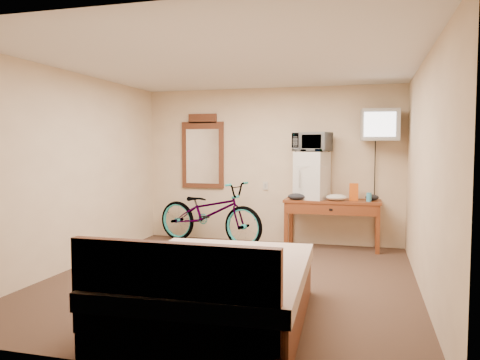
{
  "coord_description": "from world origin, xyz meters",
  "views": [
    {
      "loc": [
        1.53,
        -5.16,
        1.55
      ],
      "look_at": [
        -0.01,
        0.47,
        1.14
      ],
      "focal_mm": 35.0,
      "sensor_mm": 36.0,
      "label": 1
    }
  ],
  "objects": [
    {
      "name": "blue_cup",
      "position": [
        1.55,
        1.93,
        0.82
      ],
      "size": [
        0.07,
        0.07,
        0.13
      ],
      "primitive_type": "cylinder",
      "color": "#3A9BC5",
      "rests_on": "desk"
    },
    {
      "name": "crt_television",
      "position": [
        1.68,
        2.02,
        1.87
      ],
      "size": [
        0.56,
        0.62,
        0.46
      ],
      "color": "black",
      "rests_on": "room"
    },
    {
      "name": "desk",
      "position": [
        1.02,
        2.0,
        0.64
      ],
      "size": [
        1.44,
        0.55,
        0.75
      ],
      "color": "brown",
      "rests_on": "floor"
    },
    {
      "name": "snack_bag",
      "position": [
        1.33,
        2.02,
        0.88
      ],
      "size": [
        0.14,
        0.09,
        0.26
      ],
      "primitive_type": "cube",
      "rotation": [
        0.0,
        0.0,
        0.12
      ],
      "color": "#D75713",
      "rests_on": "desk"
    },
    {
      "name": "cloth_cream",
      "position": [
        1.08,
        1.92,
        0.8
      ],
      "size": [
        0.32,
        0.24,
        0.1
      ],
      "primitive_type": "ellipsoid",
      "color": "beige",
      "rests_on": "desk"
    },
    {
      "name": "bed",
      "position": [
        0.25,
        -1.37,
        0.29
      ],
      "size": [
        1.66,
        2.15,
        0.9
      ],
      "color": "brown",
      "rests_on": "floor"
    },
    {
      "name": "microwave",
      "position": [
        0.7,
        2.04,
        1.63
      ],
      "size": [
        0.61,
        0.49,
        0.3
      ],
      "primitive_type": "imported",
      "rotation": [
        0.0,
        0.0,
        -0.27
      ],
      "color": "silver",
      "rests_on": "mini_fridge"
    },
    {
      "name": "cloth_dark_a",
      "position": [
        0.49,
        1.86,
        0.8
      ],
      "size": [
        0.27,
        0.2,
        0.1
      ],
      "primitive_type": "ellipsoid",
      "color": "black",
      "rests_on": "desk"
    },
    {
      "name": "wall_mirror",
      "position": [
        -1.16,
        2.27,
        1.46
      ],
      "size": [
        0.73,
        0.04,
        1.24
      ],
      "color": "brown",
      "rests_on": "room"
    },
    {
      "name": "cloth_dark_b",
      "position": [
        1.6,
        2.09,
        0.8
      ],
      "size": [
        0.2,
        0.16,
        0.09
      ],
      "primitive_type": "ellipsoid",
      "color": "black",
      "rests_on": "desk"
    },
    {
      "name": "room",
      "position": [
        -0.0,
        0.0,
        1.25
      ],
      "size": [
        4.6,
        4.64,
        2.5
      ],
      "color": "#442D22",
      "rests_on": "ground"
    },
    {
      "name": "mini_fridge",
      "position": [
        0.7,
        2.04,
        1.11
      ],
      "size": [
        0.55,
        0.54,
        0.73
      ],
      "color": "silver",
      "rests_on": "desk"
    },
    {
      "name": "bicycle",
      "position": [
        -0.91,
        1.88,
        0.5
      ],
      "size": [
        2.02,
        1.12,
        1.01
      ],
      "primitive_type": "imported",
      "rotation": [
        0.0,
        0.0,
        1.32
      ],
      "color": "black",
      "rests_on": "floor"
    }
  ]
}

